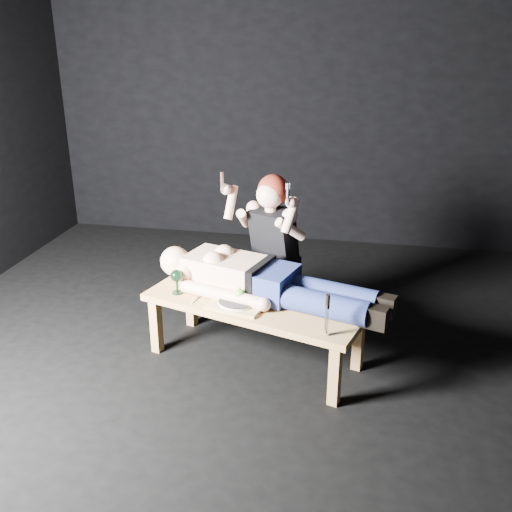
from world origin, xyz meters
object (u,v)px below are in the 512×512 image
(serving_tray, at_px, (237,304))
(table, at_px, (255,331))
(carving_knife, at_px, (327,315))
(kneeling_woman, at_px, (279,250))
(goblet, at_px, (177,282))
(lying_man, at_px, (268,278))

(serving_tray, bearing_deg, table, 44.74)
(carving_knife, bearing_deg, kneeling_woman, 131.80)
(goblet, bearing_deg, carving_knife, -20.06)
(lying_man, bearing_deg, table, -115.47)
(lying_man, distance_m, serving_tray, 0.28)
(kneeling_woman, bearing_deg, serving_tray, -80.93)
(kneeling_woman, height_order, goblet, kneeling_woman)
(table, xyz_separation_m, lying_man, (0.07, 0.08, 0.36))
(table, height_order, serving_tray, serving_tray)
(table, height_order, carving_knife, carving_knife)
(kneeling_woman, height_order, carving_knife, kneeling_woman)
(kneeling_woman, relative_size, carving_knife, 4.68)
(goblet, xyz_separation_m, carving_knife, (1.04, -0.38, 0.05))
(table, xyz_separation_m, serving_tray, (-0.10, -0.10, 0.24))
(table, bearing_deg, serving_tray, -118.57)
(table, relative_size, goblet, 8.52)
(lying_man, height_order, goblet, lying_man)
(serving_tray, distance_m, goblet, 0.46)
(table, distance_m, lying_man, 0.38)
(serving_tray, distance_m, carving_knife, 0.67)
(kneeling_woman, xyz_separation_m, carving_knife, (0.42, -0.90, -0.03))
(serving_tray, bearing_deg, carving_knife, -24.32)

